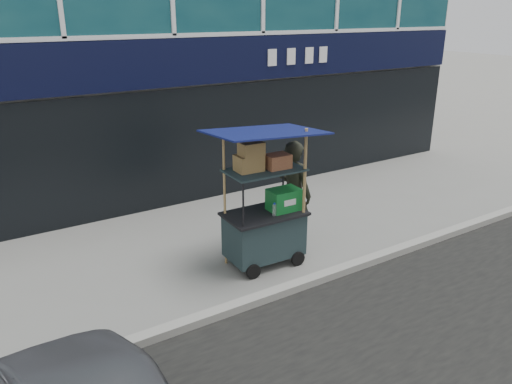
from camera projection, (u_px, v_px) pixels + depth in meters
ground at (291, 282)px, 7.50m from camera, size 80.00×80.00×0.00m
curb at (300, 285)px, 7.32m from camera, size 80.00×0.18×0.12m
vendor_cart at (265, 217)px, 7.83m from camera, size 1.70×1.23×2.26m
vendor_man at (294, 194)px, 8.46m from camera, size 0.63×0.78×1.85m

